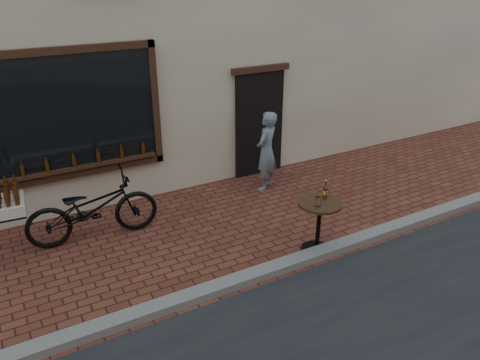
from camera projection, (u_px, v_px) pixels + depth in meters
ground at (270, 283)px, 6.67m from camera, size 90.00×90.00×0.00m
kerb at (262, 272)px, 6.80m from camera, size 90.00×0.25×0.12m
cargo_bicycle at (89, 208)px, 7.54m from camera, size 2.53×0.88×1.18m
bistro_table at (319, 216)px, 7.18m from camera, size 0.67×0.67×1.16m
pedestrian at (266, 151)px, 9.20m from camera, size 0.70×0.64×1.61m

